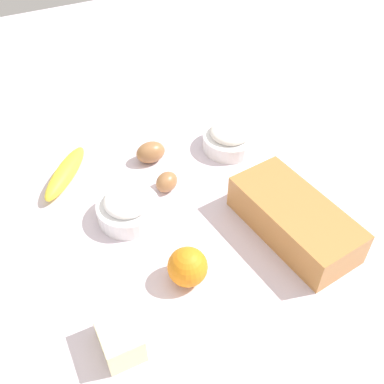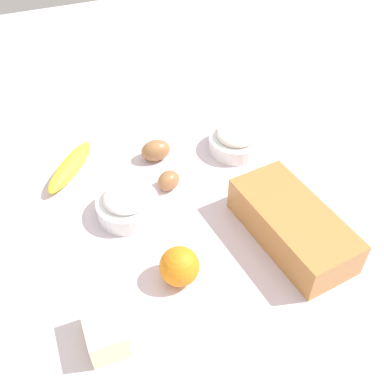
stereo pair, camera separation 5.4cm
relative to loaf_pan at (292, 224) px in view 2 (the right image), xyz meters
name	(u,v)px [view 2 (the right image)]	position (x,y,z in m)	size (l,w,h in m)	color
ground_plane	(192,208)	(-0.16, -0.15, -0.05)	(2.40, 2.40, 0.02)	silver
loaf_pan	(292,224)	(0.00, 0.00, 0.00)	(0.29, 0.17, 0.08)	#B77A3D
flour_bowl	(236,140)	(-0.30, 0.02, -0.01)	(0.14, 0.14, 0.07)	white
sugar_bowl	(127,204)	(-0.19, -0.29, -0.01)	(0.13, 0.13, 0.07)	white
banana	(70,166)	(-0.37, -0.38, -0.02)	(0.19, 0.04, 0.04)	yellow
orange_fruit	(179,266)	(0.01, -0.25, 0.00)	(0.08, 0.08, 0.08)	orange
butter_block	(105,331)	(0.09, -0.41, -0.01)	(0.09, 0.06, 0.06)	#F4EDB2
egg_near_butter	(169,181)	(-0.23, -0.18, -0.02)	(0.04, 0.04, 0.06)	#9E6A40
egg_beside_bowl	(156,150)	(-0.34, -0.18, -0.02)	(0.05, 0.05, 0.07)	#A06B41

